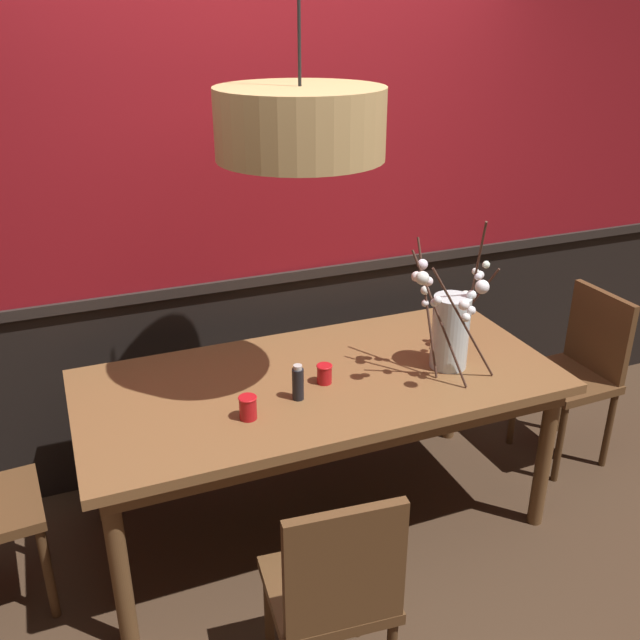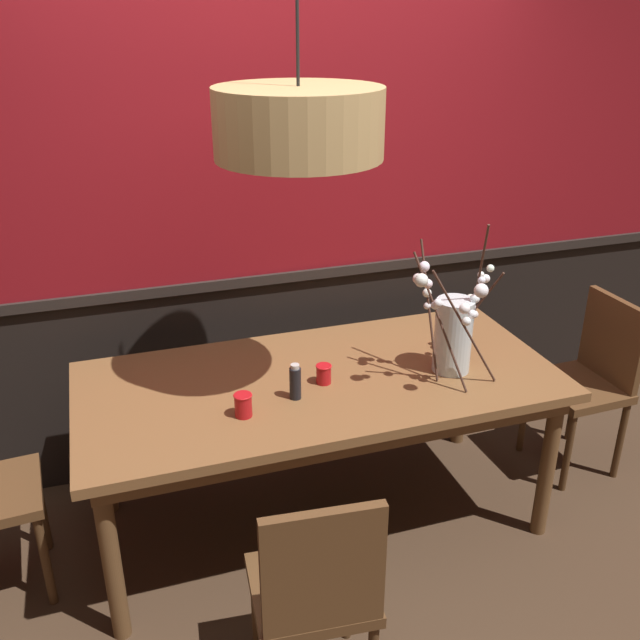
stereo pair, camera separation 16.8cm
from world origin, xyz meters
name	(u,v)px [view 2 (the right image)]	position (x,y,z in m)	size (l,w,h in m)	color
ground_plane	(320,519)	(0.00, 0.00, 0.00)	(24.00, 24.00, 0.00)	#422D1E
back_wall	(274,212)	(0.00, 0.72, 1.31)	(5.70, 0.14, 2.64)	black
dining_table	(320,393)	(0.00, 0.00, 0.69)	(2.06, 0.96, 0.77)	brown
chair_near_side_left	(316,590)	(-0.31, -0.89, 0.51)	(0.44, 0.43, 0.91)	brown
chair_far_side_right	(321,338)	(0.30, 0.90, 0.51)	(0.46, 0.42, 0.89)	brown
chair_head_east_end	(591,374)	(1.46, 0.02, 0.53)	(0.39, 0.44, 0.92)	brown
chair_far_side_left	(217,347)	(-0.29, 0.91, 0.54)	(0.44, 0.40, 0.96)	brown
vase_with_blossoms	(453,333)	(0.57, -0.12, 0.95)	(0.48, 0.49, 0.69)	silver
candle_holder_nearer_center	(243,405)	(-0.38, -0.20, 0.82)	(0.07, 0.07, 0.10)	red
candle_holder_nearer_edge	(324,374)	(0.00, -0.05, 0.82)	(0.07, 0.07, 0.08)	red
condiment_bottle	(295,382)	(-0.15, -0.13, 0.85)	(0.05, 0.05, 0.15)	black
pendant_lamp	(299,123)	(-0.10, -0.06, 1.86)	(0.62, 0.62, 0.91)	tan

